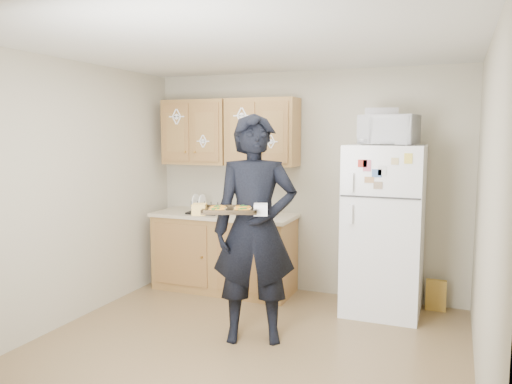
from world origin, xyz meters
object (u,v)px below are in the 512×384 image
(baking_tray, at_px, (230,211))
(dish_rack, at_px, (204,207))
(person, at_px, (255,229))
(microwave, at_px, (389,130))
(refrigerator, at_px, (384,230))

(baking_tray, bearing_deg, dish_rack, 104.00)
(person, bearing_deg, microwave, 27.22)
(refrigerator, bearing_deg, dish_rack, -179.39)
(refrigerator, relative_size, baking_tray, 3.86)
(baking_tray, distance_m, microwave, 1.85)
(baking_tray, distance_m, dish_rack, 1.70)
(refrigerator, relative_size, dish_rack, 4.66)
(person, bearing_deg, refrigerator, 29.28)
(person, bearing_deg, baking_tray, -131.86)
(microwave, distance_m, dish_rack, 2.22)
(refrigerator, xyz_separation_m, dish_rack, (-2.01, -0.02, 0.12))
(refrigerator, distance_m, microwave, 1.00)
(dish_rack, bearing_deg, person, -45.81)
(refrigerator, xyz_separation_m, baking_tray, (-1.05, -1.41, 0.34))
(person, height_order, microwave, microwave)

